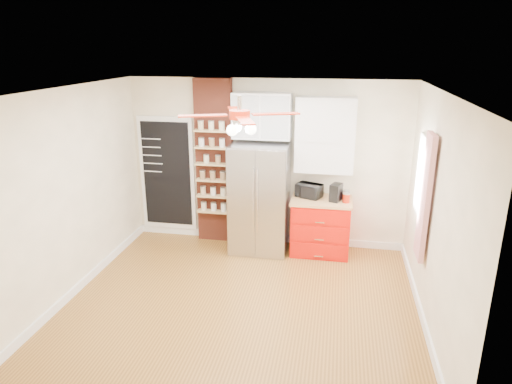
% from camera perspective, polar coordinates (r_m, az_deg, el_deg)
% --- Properties ---
extents(floor, '(4.50, 4.50, 0.00)m').
position_cam_1_polar(floor, '(6.11, -1.80, -13.54)').
color(floor, olive).
rests_on(floor, ground).
extents(ceiling, '(4.50, 4.50, 0.00)m').
position_cam_1_polar(ceiling, '(5.23, -2.09, 12.56)').
color(ceiling, white).
rests_on(ceiling, wall_back).
extents(wall_back, '(4.50, 0.02, 2.70)m').
position_cam_1_polar(wall_back, '(7.41, 1.35, 3.57)').
color(wall_back, '#FDF0CB').
rests_on(wall_back, floor).
extents(wall_front, '(4.50, 0.02, 2.70)m').
position_cam_1_polar(wall_front, '(3.76, -8.51, -11.56)').
color(wall_front, '#FDF0CB').
rests_on(wall_front, floor).
extents(wall_left, '(0.02, 4.00, 2.70)m').
position_cam_1_polar(wall_left, '(6.37, -22.12, -0.19)').
color(wall_left, '#FDF0CB').
rests_on(wall_left, floor).
extents(wall_right, '(0.02, 4.00, 2.70)m').
position_cam_1_polar(wall_right, '(5.53, 21.55, -2.82)').
color(wall_right, '#FDF0CB').
rests_on(wall_right, floor).
extents(chalkboard, '(0.95, 0.05, 1.95)m').
position_cam_1_polar(chalkboard, '(7.87, -11.03, 2.23)').
color(chalkboard, white).
rests_on(chalkboard, wall_back).
extents(brick_pillar, '(0.60, 0.16, 2.70)m').
position_cam_1_polar(brick_pillar, '(7.51, -5.18, 3.70)').
color(brick_pillar, maroon).
rests_on(brick_pillar, floor).
extents(fridge, '(0.90, 0.70, 1.75)m').
position_cam_1_polar(fridge, '(7.20, 0.46, -0.80)').
color(fridge, '#A7A7AC').
rests_on(fridge, floor).
extents(upper_glass_cabinet, '(0.90, 0.35, 0.70)m').
position_cam_1_polar(upper_glass_cabinet, '(7.09, 0.76, 9.52)').
color(upper_glass_cabinet, white).
rests_on(upper_glass_cabinet, wall_back).
extents(red_cabinet, '(0.94, 0.64, 0.90)m').
position_cam_1_polar(red_cabinet, '(7.30, 8.06, -4.25)').
color(red_cabinet, red).
rests_on(red_cabinet, floor).
extents(upper_shelf_unit, '(0.90, 0.30, 1.15)m').
position_cam_1_polar(upper_shelf_unit, '(7.06, 8.63, 7.03)').
color(upper_shelf_unit, white).
rests_on(upper_shelf_unit, wall_back).
extents(window, '(0.04, 0.75, 1.05)m').
position_cam_1_polar(window, '(6.31, 20.13, 1.76)').
color(window, white).
rests_on(window, wall_right).
extents(curtain, '(0.06, 0.40, 1.55)m').
position_cam_1_polar(curtain, '(5.81, 20.37, -0.65)').
color(curtain, red).
rests_on(curtain, wall_right).
extents(ceiling_fan, '(1.40, 1.40, 0.44)m').
position_cam_1_polar(ceiling_fan, '(5.26, -2.06, 9.57)').
color(ceiling_fan, silver).
rests_on(ceiling_fan, ceiling).
extents(toaster_oven, '(0.46, 0.39, 0.21)m').
position_cam_1_polar(toaster_oven, '(7.20, 6.64, 0.17)').
color(toaster_oven, black).
rests_on(toaster_oven, red_cabinet).
extents(coffee_maker, '(0.21, 0.26, 0.27)m').
position_cam_1_polar(coffee_maker, '(7.07, 9.97, -0.06)').
color(coffee_maker, black).
rests_on(coffee_maker, red_cabinet).
extents(canister_left, '(0.12, 0.12, 0.14)m').
position_cam_1_polar(canister_left, '(7.05, 11.21, -0.76)').
color(canister_left, '#AA1C09').
rests_on(canister_left, red_cabinet).
extents(canister_right, '(0.09, 0.09, 0.15)m').
position_cam_1_polar(canister_right, '(7.16, 11.21, -0.44)').
color(canister_right, '#A50924').
rests_on(canister_right, red_cabinet).
extents(pantry_jar_oats, '(0.11, 0.11, 0.13)m').
position_cam_1_polar(pantry_jar_oats, '(7.38, -6.22, 4.11)').
color(pantry_jar_oats, beige).
rests_on(pantry_jar_oats, brick_pillar).
extents(pantry_jar_beans, '(0.11, 0.11, 0.13)m').
position_cam_1_polar(pantry_jar_beans, '(7.32, -4.76, 4.04)').
color(pantry_jar_beans, '#95714B').
rests_on(pantry_jar_beans, brick_pillar).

